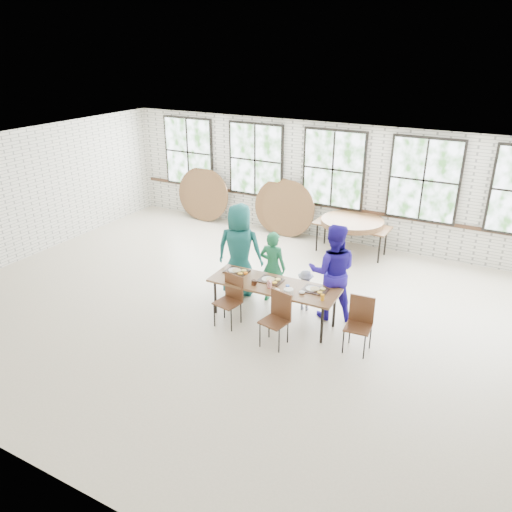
{
  "coord_description": "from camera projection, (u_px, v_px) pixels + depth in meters",
  "views": [
    {
      "loc": [
        4.15,
        -7.24,
        4.81
      ],
      "look_at": [
        0.0,
        0.4,
        1.05
      ],
      "focal_mm": 35.0,
      "sensor_mm": 36.0,
      "label": 1
    }
  ],
  "objects": [
    {
      "name": "adult_green",
      "position": [
        273.0,
        267.0,
        9.74
      ],
      "size": [
        0.56,
        0.38,
        1.48
      ],
      "primitive_type": "imported",
      "rotation": [
        0.0,
        0.0,
        3.19
      ],
      "color": "#1B673E",
      "rests_on": "ground"
    },
    {
      "name": "tabletop_clutter",
      "position": [
        277.0,
        284.0,
        9.0
      ],
      "size": [
        2.12,
        0.6,
        0.11
      ],
      "color": "black",
      "rests_on": "dining_table"
    },
    {
      "name": "dining_table",
      "position": [
        274.0,
        287.0,
        9.09
      ],
      "size": [
        2.42,
        0.87,
        0.74
      ],
      "rotation": [
        0.0,
        0.0,
        0.03
      ],
      "color": "brown",
      "rests_on": "ground"
    },
    {
      "name": "adult_blue",
      "position": [
        333.0,
        272.0,
        9.13
      ],
      "size": [
        1.09,
        0.97,
        1.84
      ],
      "primitive_type": "imported",
      "rotation": [
        0.0,
        0.0,
        3.51
      ],
      "color": "#25169C",
      "rests_on": "ground"
    },
    {
      "name": "adult_teal",
      "position": [
        240.0,
        250.0,
        9.98
      ],
      "size": [
        1.06,
        0.83,
        1.92
      ],
      "primitive_type": "imported",
      "rotation": [
        0.0,
        0.0,
        3.4
      ],
      "color": "#1A6165",
      "rests_on": "ground"
    },
    {
      "name": "round_tops_stacked",
      "position": [
        352.0,
        222.0,
        11.99
      ],
      "size": [
        1.5,
        1.5,
        0.13
      ],
      "color": "brown",
      "rests_on": "storage_table"
    },
    {
      "name": "chair_near_right",
      "position": [
        278.0,
        314.0,
        8.43
      ],
      "size": [
        0.49,
        0.48,
        0.95
      ],
      "rotation": [
        0.0,
        0.0,
        -0.2
      ],
      "color": "#522F1B",
      "rests_on": "ground"
    },
    {
      "name": "round_tops_leaning",
      "position": [
        242.0,
        201.0,
        13.81
      ],
      "size": [
        4.35,
        0.43,
        1.49
      ],
      "color": "brown",
      "rests_on": "ground"
    },
    {
      "name": "chair_near_left",
      "position": [
        231.0,
        296.0,
        9.05
      ],
      "size": [
        0.48,
        0.47,
        0.95
      ],
      "rotation": [
        0.0,
        0.0,
        -0.17
      ],
      "color": "#522F1B",
      "rests_on": "ground"
    },
    {
      "name": "storage_table",
      "position": [
        352.0,
        227.0,
        12.04
      ],
      "size": [
        1.82,
        0.81,
        0.74
      ],
      "rotation": [
        0.0,
        0.0,
        -0.03
      ],
      "color": "brown",
      "rests_on": "ground"
    },
    {
      "name": "chair_spare",
      "position": [
        360.0,
        319.0,
        8.28
      ],
      "size": [
        0.45,
        0.44,
        0.95
      ],
      "rotation": [
        0.0,
        0.0,
        0.08
      ],
      "color": "#522F1B",
      "rests_on": "ground"
    },
    {
      "name": "room",
      "position": [
        333.0,
        171.0,
        12.42
      ],
      "size": [
        12.0,
        12.0,
        12.0
      ],
      "color": "beige",
      "rests_on": "ground"
    },
    {
      "name": "toddler",
      "position": [
        305.0,
        290.0,
        9.57
      ],
      "size": [
        0.58,
        0.41,
        0.82
      ],
      "primitive_type": "imported",
      "rotation": [
        0.0,
        0.0,
        3.36
      ],
      "color": "#121D3A",
      "rests_on": "ground"
    }
  ]
}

